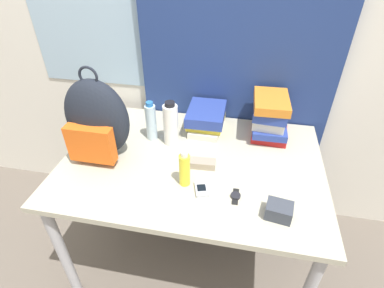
{
  "coord_description": "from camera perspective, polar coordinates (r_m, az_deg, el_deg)",
  "views": [
    {
      "loc": [
        0.22,
        -0.69,
        1.71
      ],
      "look_at": [
        0.0,
        0.44,
        0.86
      ],
      "focal_mm": 28.0,
      "sensor_mm": 36.0,
      "label": 1
    }
  ],
  "objects": [
    {
      "name": "wall_back",
      "position": [
        1.74,
        3.45,
        20.81
      ],
      "size": [
        6.0,
        0.06,
        2.5
      ],
      "color": "silver",
      "rests_on": "ground_plane"
    },
    {
      "name": "curtain_blue",
      "position": [
        1.68,
        9.08,
        19.82
      ],
      "size": [
        1.09,
        0.04,
        2.5
      ],
      "color": "navy",
      "rests_on": "ground_plane"
    },
    {
      "name": "desk",
      "position": [
        1.55,
        0.0,
        -5.46
      ],
      "size": [
        1.28,
        0.89,
        0.76
      ],
      "color": "#B7B299",
      "rests_on": "ground_plane"
    },
    {
      "name": "backpack",
      "position": [
        1.5,
        -17.7,
        4.25
      ],
      "size": [
        0.32,
        0.21,
        0.46
      ],
      "color": "#1E232D",
      "rests_on": "desk"
    },
    {
      "name": "book_stack_left",
      "position": [
        1.69,
        2.75,
        4.87
      ],
      "size": [
        0.21,
        0.27,
        0.13
      ],
      "color": "silver",
      "rests_on": "desk"
    },
    {
      "name": "book_stack_center",
      "position": [
        1.66,
        14.65,
        5.01
      ],
      "size": [
        0.21,
        0.26,
        0.24
      ],
      "color": "red",
      "rests_on": "desk"
    },
    {
      "name": "water_bottle",
      "position": [
        1.61,
        -7.81,
        4.23
      ],
      "size": [
        0.06,
        0.06,
        0.22
      ],
      "color": "silver",
      "rests_on": "desk"
    },
    {
      "name": "sports_bottle",
      "position": [
        1.55,
        -4.07,
        3.79
      ],
      "size": [
        0.08,
        0.08,
        0.24
      ],
      "color": "white",
      "rests_on": "desk"
    },
    {
      "name": "sunscreen_bottle",
      "position": [
        1.31,
        -1.23,
        -4.85
      ],
      "size": [
        0.05,
        0.05,
        0.18
      ],
      "color": "yellow",
      "rests_on": "desk"
    },
    {
      "name": "cell_phone",
      "position": [
        1.33,
        1.8,
        -8.57
      ],
      "size": [
        0.08,
        0.1,
        0.02
      ],
      "color": "#B7BCC6",
      "rests_on": "desk"
    },
    {
      "name": "sunglasses_case",
      "position": [
        1.45,
        1.51,
        -3.71
      ],
      "size": [
        0.15,
        0.07,
        0.04
      ],
      "color": "gray",
      "rests_on": "desk"
    },
    {
      "name": "camera_pouch",
      "position": [
        1.27,
        16.22,
        -12.09
      ],
      "size": [
        0.11,
        0.1,
        0.06
      ],
      "color": "#383D47",
      "rests_on": "desk"
    },
    {
      "name": "wristwatch",
      "position": [
        1.32,
        8.29,
        -9.78
      ],
      "size": [
        0.04,
        0.09,
        0.01
      ],
      "color": "black",
      "rests_on": "desk"
    }
  ]
}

